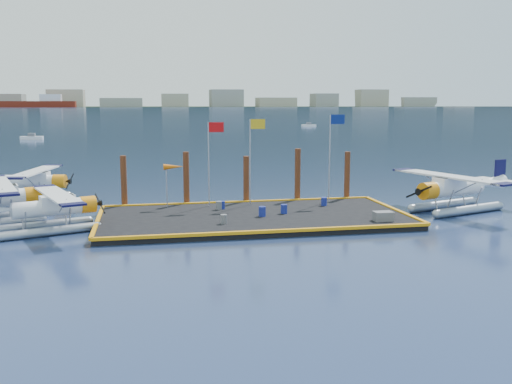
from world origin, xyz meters
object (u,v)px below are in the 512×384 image
(seaplane_d, at_px, (453,191))
(piling_1, at_px, (186,180))
(piling_0, at_px, (124,183))
(seaplane_c, at_px, (31,183))
(drum_1, at_px, (262,211))
(piling_2, at_px, (246,181))
(drum_4, at_px, (324,202))
(flagpole_yellow, at_px, (253,148))
(drum_0, at_px, (219,206))
(drum_5, at_px, (222,205))
(windsock, at_px, (173,168))
(flagpole_red, at_px, (211,151))
(drum_2, at_px, (284,209))
(drum_3, at_px, (224,219))
(piling_3, at_px, (298,177))
(flagpole_blue, at_px, (332,145))
(piling_4, at_px, (347,177))
(crate, at_px, (383,216))
(seaplane_a, at_px, (52,210))

(seaplane_d, relative_size, piling_1, 2.35)
(seaplane_d, distance_m, piling_0, 23.68)
(seaplane_c, relative_size, drum_1, 13.96)
(piling_2, bearing_deg, drum_4, -30.48)
(seaplane_c, bearing_deg, flagpole_yellow, 76.88)
(drum_0, bearing_deg, drum_5, 41.72)
(drum_0, bearing_deg, windsock, 152.96)
(flagpole_red, relative_size, piling_1, 1.43)
(drum_4, distance_m, flagpole_red, 8.89)
(seaplane_d, distance_m, drum_2, 12.53)
(drum_3, height_order, flagpole_red, flagpole_red)
(drum_1, bearing_deg, drum_5, 125.66)
(seaplane_d, height_order, piling_3, piling_3)
(seaplane_c, relative_size, piling_0, 2.27)
(piling_0, bearing_deg, flagpole_yellow, -9.86)
(flagpole_blue, bearing_deg, piling_1, 171.49)
(drum_1, distance_m, piling_4, 10.10)
(drum_0, xyz_separation_m, flagpole_yellow, (2.71, 1.54, 3.82))
(drum_4, height_order, windsock, windsock)
(crate, xyz_separation_m, flagpole_yellow, (-6.97, 7.27, 3.82))
(seaplane_a, height_order, drum_2, seaplane_a)
(windsock, height_order, piling_0, piling_0)
(seaplane_a, distance_m, flagpole_yellow, 14.43)
(flagpole_yellow, bearing_deg, piling_0, 170.14)
(drum_0, height_order, drum_5, drum_0)
(crate, height_order, windsock, windsock)
(seaplane_a, distance_m, crate, 20.43)
(windsock, bearing_deg, flagpole_red, 0.00)
(drum_2, height_order, piling_2, piling_2)
(flagpole_red, relative_size, windsock, 1.92)
(seaplane_a, relative_size, piling_4, 2.13)
(flagpole_yellow, xyz_separation_m, piling_3, (3.80, 1.60, -2.36))
(drum_0, height_order, piling_4, piling_4)
(seaplane_d, bearing_deg, seaplane_a, 73.78)
(seaplane_a, xyz_separation_m, drum_5, (10.84, 3.35, -0.66))
(seaplane_a, relative_size, flagpole_blue, 1.31)
(drum_3, xyz_separation_m, windsock, (-2.72, 6.16, 2.54))
(drum_4, xyz_separation_m, piling_0, (-14.17, 3.04, 1.30))
(drum_0, relative_size, flagpole_red, 0.10)
(piling_1, xyz_separation_m, piling_4, (12.50, 0.00, -0.10))
(piling_3, bearing_deg, flagpole_red, -166.75)
(flagpole_yellow, height_order, piling_0, flagpole_yellow)
(drum_5, distance_m, crate, 11.15)
(seaplane_d, height_order, piling_0, piling_0)
(seaplane_c, xyz_separation_m, flagpole_yellow, (16.60, -7.29, 3.11))
(drum_2, bearing_deg, piling_2, 106.75)
(drum_2, relative_size, crate, 0.52)
(piling_4, bearing_deg, piling_2, 180.00)
(seaplane_d, bearing_deg, drum_5, 63.69)
(seaplane_d, relative_size, piling_2, 2.60)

